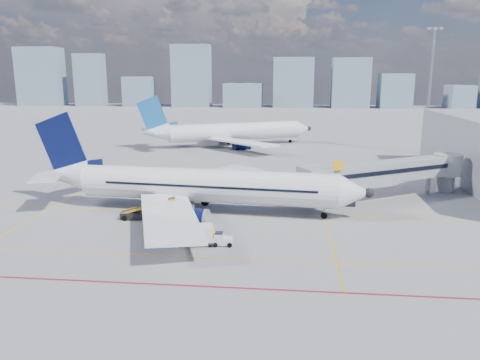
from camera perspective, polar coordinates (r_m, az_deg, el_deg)
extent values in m
plane|color=slate|center=(49.60, -5.41, -6.64)|extent=(420.00, 420.00, 0.00)
cube|color=#DB9A0B|center=(57.07, -3.85, -3.97)|extent=(60.00, 0.18, 0.01)
cube|color=#DB9A0B|center=(44.12, -6.94, -9.21)|extent=(80.00, 0.15, 0.01)
cube|color=#DB9A0B|center=(50.79, 10.83, -6.34)|extent=(0.15, 28.00, 0.01)
cube|color=#DB9A0B|center=(63.51, -21.96, -3.15)|extent=(0.15, 30.00, 0.01)
cube|color=maroon|center=(38.79, -8.94, -12.49)|extent=(90.00, 0.25, 0.01)
cube|color=#9A9DA2|center=(64.52, 17.27, 1.01)|extent=(20.84, 13.93, 2.60)
cube|color=black|center=(64.48, 17.28, 1.19)|extent=(20.52, 13.82, 0.55)
cube|color=#9A9DA2|center=(57.80, 9.03, 0.11)|extent=(4.49, 4.56, 3.00)
cube|color=black|center=(61.27, 12.82, -2.75)|extent=(2.20, 1.00, 0.70)
cylinder|color=gray|center=(60.93, 12.89, -1.53)|extent=(0.56, 0.56, 2.70)
cylinder|color=gray|center=(70.19, 21.97, -0.05)|extent=(0.60, 0.60, 3.90)
cylinder|color=#9A9DA2|center=(72.58, 23.95, 1.75)|extent=(4.00, 4.00, 3.00)
cylinder|color=slate|center=(72.94, 23.81, 0.25)|extent=(2.40, 2.40, 3.90)
cube|color=#DB9A0B|center=(57.47, 11.89, 1.75)|extent=(1.26, 0.82, 1.20)
cube|color=black|center=(77.16, 25.40, 3.04)|extent=(0.25, 40.00, 4.50)
cylinder|color=gray|center=(104.86, 22.07, 9.76)|extent=(0.56, 0.56, 25.00)
cube|color=gray|center=(105.14, 22.67, 16.67)|extent=(3.20, 0.40, 0.50)
cube|color=#B7BBBF|center=(104.58, 22.05, 16.74)|extent=(0.60, 0.15, 0.35)
cube|color=#B7BBBF|center=(104.90, 22.71, 16.68)|extent=(0.60, 0.15, 0.35)
cube|color=#B7BBBF|center=(105.23, 23.36, 16.61)|extent=(0.60, 0.15, 0.35)
cube|color=gray|center=(268.40, -23.10, 11.51)|extent=(20.95, 13.58, 29.58)
cube|color=gray|center=(256.85, -17.79, 11.53)|extent=(14.35, 8.27, 26.29)
cube|color=gray|center=(248.06, -12.25, 10.50)|extent=(14.76, 8.86, 14.86)
cube|color=gray|center=(240.83, -5.94, 12.50)|extent=(18.75, 10.64, 30.39)
cube|color=gray|center=(237.15, 0.39, 10.29)|extent=(18.44, 15.84, 11.61)
cube|color=gray|center=(235.86, 6.53, 11.72)|extent=(19.49, 9.24, 24.17)
cube|color=gray|center=(237.69, 13.32, 11.43)|extent=(17.88, 11.45, 23.80)
cube|color=gray|center=(241.36, 18.37, 10.27)|extent=(14.99, 12.03, 16.47)
cube|color=gray|center=(249.55, 25.17, 9.15)|extent=(10.73, 14.45, 11.01)
cylinder|color=silver|center=(56.57, -3.99, -0.67)|extent=(31.36, 6.94, 4.05)
cone|color=silver|center=(54.72, 13.91, -1.49)|extent=(4.10, 4.38, 4.05)
sphere|color=black|center=(54.82, 15.43, -1.55)|extent=(1.24, 1.24, 1.14)
cone|color=silver|center=(63.97, -20.54, 0.64)|extent=(6.99, 4.65, 4.05)
cube|color=black|center=(54.54, 12.53, -0.85)|extent=(1.69, 1.69, 0.47)
cube|color=silver|center=(66.00, -3.15, 0.32)|extent=(13.10, 17.57, 0.60)
cube|color=silver|center=(48.74, -8.62, -4.38)|extent=(10.59, 17.94, 0.60)
cylinder|color=#080F3D|center=(62.92, -2.97, -1.52)|extent=(3.94, 2.72, 2.39)
cylinder|color=#080F3D|center=(51.80, -6.25, -4.76)|extent=(3.94, 2.72, 2.39)
cylinder|color=#B7BBBF|center=(62.48, -1.22, -1.61)|extent=(0.59, 2.47, 2.45)
cylinder|color=#B7BBBF|center=(51.26, -4.14, -4.91)|extent=(0.59, 2.47, 2.45)
cube|color=#080F3D|center=(63.36, -20.80, 3.81)|extent=(7.11, 1.00, 8.84)
cube|color=#080F3D|center=(62.49, -18.68, 1.53)|extent=(5.85, 0.86, 2.23)
cube|color=silver|center=(66.89, -19.39, 1.56)|extent=(5.43, 6.59, 0.23)
cube|color=silver|center=(61.40, -22.51, 0.34)|extent=(4.64, 6.46, 0.23)
cylinder|color=gray|center=(55.28, 10.23, -3.74)|extent=(0.30, 0.30, 1.80)
cylinder|color=black|center=(55.43, 10.21, -4.26)|extent=(0.78, 0.35, 0.76)
cylinder|color=gray|center=(59.97, -4.23, -2.35)|extent=(0.35, 0.35, 1.60)
cylinder|color=black|center=(60.05, -4.23, -2.63)|extent=(1.06, 0.74, 1.00)
cylinder|color=gray|center=(55.00, -5.73, -3.80)|extent=(0.35, 0.35, 1.60)
cylinder|color=black|center=(55.08, -5.72, -4.10)|extent=(1.06, 0.74, 1.00)
cube|color=black|center=(58.25, -2.98, 0.06)|extent=(25.41, 2.49, 0.27)
cube|color=black|center=(54.48, -4.02, -0.86)|extent=(25.41, 2.49, 0.27)
cylinder|color=silver|center=(109.41, -0.55, 5.94)|extent=(30.05, 16.59, 4.05)
cone|color=silver|center=(115.95, 7.73, 6.22)|extent=(5.08, 5.24, 4.05)
sphere|color=black|center=(116.60, 8.37, 6.23)|extent=(1.51, 1.51, 1.14)
cone|color=silver|center=(105.10, -10.46, 5.76)|extent=(7.73, 6.44, 4.05)
cube|color=black|center=(115.30, 7.13, 6.48)|extent=(2.06, 2.06, 0.47)
cube|color=silver|center=(117.98, -2.69, 5.89)|extent=(5.55, 17.18, 0.60)
cube|color=silver|center=(100.28, 0.25, 4.66)|extent=(16.42, 15.42, 0.60)
cylinder|color=#080F3D|center=(115.27, -1.73, 5.08)|extent=(4.39, 3.72, 2.39)
cylinder|color=#080F3D|center=(103.91, 0.21, 4.23)|extent=(4.39, 3.72, 2.39)
cylinder|color=#B7BBBF|center=(115.85, -0.79, 5.13)|extent=(1.35, 2.38, 2.45)
cylinder|color=#B7BBBF|center=(104.55, 1.23, 4.28)|extent=(1.35, 2.38, 2.45)
cube|color=#16549C|center=(104.73, -10.54, 7.70)|extent=(6.62, 3.25, 8.86)
cube|color=#16549C|center=(105.35, -9.13, 6.42)|extent=(5.46, 2.71, 2.24)
cube|color=silver|center=(108.28, -10.94, 6.13)|extent=(3.36, 5.95, 0.23)
cube|color=silver|center=(101.73, -10.43, 5.73)|extent=(6.36, 6.27, 0.23)
cylinder|color=black|center=(112.03, -1.49, 4.66)|extent=(1.18, 1.01, 1.00)
cylinder|color=black|center=(106.93, -0.63, 4.26)|extent=(1.18, 1.01, 1.00)
cylinder|color=black|center=(114.86, 6.14, 4.73)|extent=(0.81, 0.57, 0.76)
cube|color=silver|center=(46.25, -2.11, -7.42)|extent=(1.99, 1.17, 0.70)
cube|color=silver|center=(46.10, -2.56, -6.80)|extent=(0.94, 1.06, 0.52)
cube|color=black|center=(46.04, -2.56, -6.60)|extent=(0.85, 1.01, 0.31)
cylinder|color=black|center=(45.94, -3.04, -7.89)|extent=(0.50, 0.22, 0.49)
cylinder|color=black|center=(46.84, -2.93, -7.47)|extent=(0.50, 0.22, 0.49)
cylinder|color=black|center=(45.84, -1.28, -7.92)|extent=(0.50, 0.22, 0.49)
cylinder|color=black|center=(46.74, -1.20, -7.51)|extent=(0.50, 0.22, 0.49)
cube|color=black|center=(46.65, -5.45, -7.49)|extent=(3.91, 2.17, 0.19)
cube|color=silver|center=(46.40, -6.63, -6.44)|extent=(1.81, 1.76, 1.60)
cube|color=silver|center=(46.30, -4.32, -6.44)|extent=(1.81, 1.76, 1.60)
cylinder|color=black|center=(46.13, -7.30, -8.00)|extent=(0.35, 0.19, 0.33)
cylinder|color=black|center=(47.48, -7.16, -7.38)|extent=(0.35, 0.19, 0.33)
cylinder|color=black|center=(45.97, -3.68, -7.99)|extent=(0.35, 0.19, 0.33)
cylinder|color=black|center=(47.32, -3.64, -7.37)|extent=(0.35, 0.19, 0.33)
cube|color=black|center=(55.61, -12.03, -4.18)|extent=(4.56, 1.97, 0.74)
cube|color=black|center=(55.12, -11.23, -3.10)|extent=(6.41, 1.61, 1.95)
cube|color=#DB9A0B|center=(55.66, -11.11, -2.93)|extent=(6.35, 0.65, 2.03)
cube|color=#DB9A0B|center=(54.57, -11.36, -3.26)|extent=(6.35, 0.65, 2.03)
cylinder|color=black|center=(55.37, -13.91, -4.53)|extent=(0.65, 0.31, 0.63)
cylinder|color=black|center=(56.74, -13.53, -4.08)|extent=(0.65, 0.31, 0.63)
cylinder|color=black|center=(54.61, -10.46, -4.60)|extent=(0.65, 0.31, 0.63)
cylinder|color=black|center=(56.00, -10.17, -4.15)|extent=(0.65, 0.31, 0.63)
imported|color=yellow|center=(47.06, -3.25, -6.59)|extent=(0.45, 0.65, 1.71)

